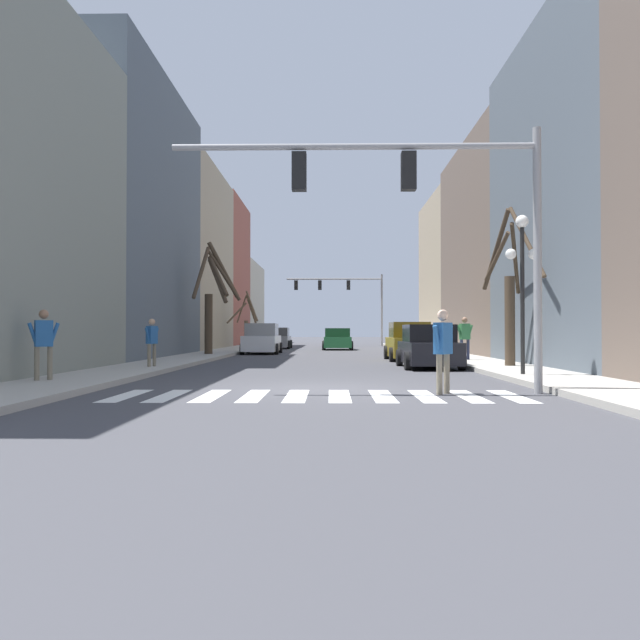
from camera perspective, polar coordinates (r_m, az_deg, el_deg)
ground_plane at (r=14.77m, az=-0.06°, el=-6.32°), size 240.00×240.00×0.00m
sidewalk_left at (r=16.15m, az=-23.08°, el=-5.51°), size 2.50×90.00×0.15m
sidewalk_right at (r=15.94m, az=23.29°, el=-5.57°), size 2.50×90.00×0.15m
building_row_left at (r=41.37m, az=-14.23°, el=5.44°), size 6.00×64.38×13.57m
building_row_right at (r=32.11m, az=19.79°, el=7.02°), size 6.00×42.73×12.53m
crosswalk_stripes at (r=13.17m, az=-0.18°, el=-6.95°), size 8.55×2.60×0.01m
traffic_signal_near at (r=14.11m, az=9.43°, el=11.02°), size 8.11×0.28×5.83m
traffic_signal_far at (r=55.16m, az=2.37°, el=2.57°), size 8.52×0.28×6.35m
street_lamp_right_corner at (r=18.57m, az=18.01°, el=5.09°), size 0.95×0.36×4.49m
car_parked_right_near at (r=23.30m, az=9.91°, el=-2.50°), size 2.08×4.35×1.59m
car_parked_right_far at (r=44.98m, az=1.60°, el=-1.80°), size 2.17×4.45×1.55m
car_parked_left_mid at (r=29.05m, az=8.15°, el=-2.07°), size 2.06×4.41×1.76m
car_at_intersection at (r=37.24m, az=-5.33°, el=-1.81°), size 2.18×4.50×1.80m
car_parked_left_far at (r=47.90m, az=-3.94°, el=-1.72°), size 2.14×4.14×1.61m
pedestrian_crossing_street at (r=16.87m, az=-23.95°, el=-1.54°), size 0.67×0.50×1.75m
pedestrian_on_left_sidewalk at (r=13.74m, az=11.18°, el=-2.18°), size 0.57×0.66×1.83m
pedestrian_near_right_corner at (r=26.99m, az=13.09°, el=-1.29°), size 0.76×0.35×1.80m
pedestrian_waiting_at_curb at (r=22.08m, az=-15.12°, el=-1.61°), size 0.34×0.68×1.63m
street_tree_right_mid at (r=23.05m, az=16.92°, el=2.46°), size 1.59×4.18×5.59m
street_tree_left_near at (r=45.94m, az=-6.75°, el=-0.12°), size 2.42×1.57×4.16m
street_tree_right_far at (r=33.24m, az=-9.74°, el=2.07°), size 2.27×2.41×5.97m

